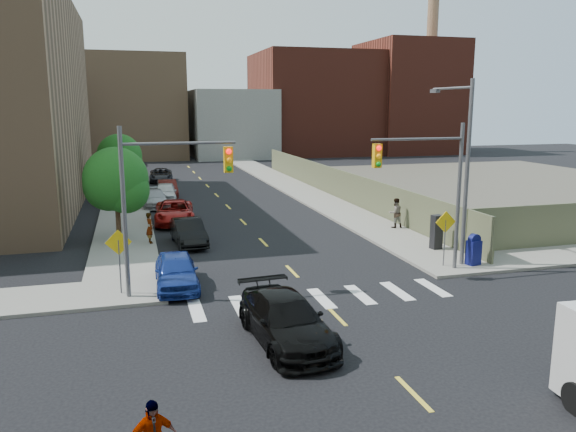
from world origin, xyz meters
TOP-DOWN VIEW (x-y plane):
  - ground at (0.00, 0.00)m, footprint 160.00×160.00m
  - sidewalk_nw at (-7.75, 41.50)m, footprint 3.50×73.00m
  - sidewalk_ne at (7.75, 41.50)m, footprint 3.50×73.00m
  - fence_north at (9.60, 28.00)m, footprint 0.12×44.00m
  - gravel_lot at (28.00, 30.00)m, footprint 36.00×42.00m
  - bg_bldg_west at (-22.00, 70.00)m, footprint 14.00×18.00m
  - bg_bldg_midwest at (-6.00, 72.00)m, footprint 14.00×16.00m
  - bg_bldg_center at (8.00, 70.00)m, footprint 12.00×16.00m
  - bg_bldg_east at (22.00, 72.00)m, footprint 18.00×18.00m
  - bg_bldg_fareast at (38.00, 70.00)m, footprint 14.00×16.00m
  - smokestack at (42.00, 70.00)m, footprint 1.80×1.80m
  - signal_nw at (-5.98, 6.00)m, footprint 4.59×0.30m
  - signal_ne at (5.98, 6.00)m, footprint 4.59×0.30m
  - streetlight_ne at (8.20, 6.90)m, footprint 0.25×3.70m
  - warn_sign_nw at (-7.80, 6.50)m, footprint 1.06×0.06m
  - warn_sign_ne at (7.20, 6.50)m, footprint 1.06×0.06m
  - warn_sign_midwest at (-7.80, 20.00)m, footprint 1.06×0.06m
  - tree_west_near at (-8.00, 16.05)m, footprint 3.66×3.64m
  - tree_west_far at (-8.00, 31.05)m, footprint 3.66×3.64m
  - parked_car_blue at (-5.50, 7.00)m, footprint 1.90×4.49m
  - parked_car_black at (-4.20, 14.65)m, footprint 1.84×4.54m
  - parked_car_red at (-4.50, 20.86)m, footprint 2.92×5.64m
  - parked_car_silver at (-5.50, 27.48)m, footprint 2.04×4.68m
  - parked_car_white at (-4.52, 29.88)m, footprint 2.22×4.64m
  - parked_car_maroon at (-4.20, 32.22)m, footprint 1.56×4.41m
  - parked_car_grey at (-4.20, 42.33)m, footprint 2.54×5.06m
  - black_sedan at (-2.46, 0.25)m, footprint 2.62×5.57m
  - mailbox at (8.67, 6.25)m, footprint 0.72×0.61m
  - payphone at (8.54, 9.51)m, footprint 0.60×0.51m
  - pedestrian_west at (-6.30, 15.02)m, footprint 0.53×0.70m
  - pedestrian_east at (8.82, 14.98)m, footprint 0.97×0.78m

SIDE VIEW (x-z plane):
  - ground at x=0.00m, z-range 0.00..0.00m
  - gravel_lot at x=28.00m, z-range 0.00..0.06m
  - sidewalk_nw at x=-7.75m, z-range 0.00..0.15m
  - sidewalk_ne at x=7.75m, z-range 0.00..0.15m
  - parked_car_silver at x=-5.50m, z-range 0.00..1.34m
  - parked_car_grey at x=-4.20m, z-range 0.00..1.38m
  - parked_car_maroon at x=-4.20m, z-range 0.00..1.45m
  - parked_car_black at x=-4.20m, z-range 0.00..1.47m
  - parked_car_blue at x=-5.50m, z-range 0.00..1.51m
  - parked_car_red at x=-4.50m, z-range 0.00..1.52m
  - parked_car_white at x=-4.52m, z-range 0.00..1.53m
  - black_sedan at x=-2.46m, z-range 0.00..1.57m
  - mailbox at x=8.67m, z-range 0.13..1.67m
  - pedestrian_west at x=-6.30m, z-range 0.15..1.89m
  - payphone at x=8.54m, z-range 0.15..2.00m
  - pedestrian_east at x=8.82m, z-range 0.15..2.03m
  - fence_north at x=9.60m, z-range 0.00..2.50m
  - warn_sign_nw at x=-7.80m, z-range 0.58..3.41m
  - warn_sign_ne at x=7.20m, z-range 0.58..3.41m
  - warn_sign_midwest at x=-7.80m, z-range 0.58..3.41m
  - tree_west_near at x=-8.00m, z-range 0.72..6.24m
  - tree_west_far at x=-8.00m, z-range 0.72..6.24m
  - signal_nw at x=-5.98m, z-range 1.03..8.03m
  - signal_ne at x=5.98m, z-range 1.03..8.03m
  - bg_bldg_center at x=8.00m, z-range 0.00..10.00m
  - streetlight_ne at x=8.20m, z-range 0.72..9.72m
  - bg_bldg_west at x=-22.00m, z-range 0.00..12.00m
  - bg_bldg_midwest at x=-6.00m, z-range 0.00..15.00m
  - bg_bldg_east at x=22.00m, z-range 0.00..16.00m
  - bg_bldg_fareast at x=38.00m, z-range 0.00..18.00m
  - smokestack at x=42.00m, z-range 0.00..28.00m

